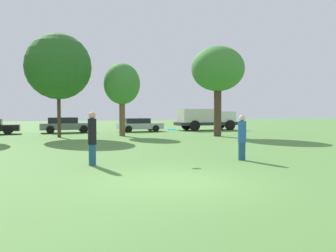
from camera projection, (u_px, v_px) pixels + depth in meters
name	position (u px, v px, depth m)	size (l,w,h in m)	color
ground_plane	(177.00, 182.00, 9.38)	(120.00, 120.00, 0.00)	#54843D
person_thrower	(92.00, 138.00, 12.12)	(0.29, 0.29, 1.87)	navy
person_catcher	(242.00, 137.00, 13.44)	(0.32, 0.32, 1.74)	navy
frisbee	(172.00, 129.00, 12.72)	(0.30, 0.30, 0.06)	#19B2D8
tree_1	(58.00, 67.00, 24.89)	(4.68, 4.68, 7.39)	#473323
tree_2	(122.00, 85.00, 26.18)	(2.71, 2.71, 5.46)	brown
tree_3	(218.00, 70.00, 25.89)	(3.93, 3.93, 6.68)	#473323
parked_car_grey	(66.00, 125.00, 30.20)	(4.45, 1.95, 1.33)	slate
parked_car_silver	(139.00, 125.00, 31.79)	(4.06, 1.94, 1.22)	#B2B2B7
delivery_truck_white	(206.00, 118.00, 34.27)	(6.07, 2.43, 2.07)	#2D2D33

